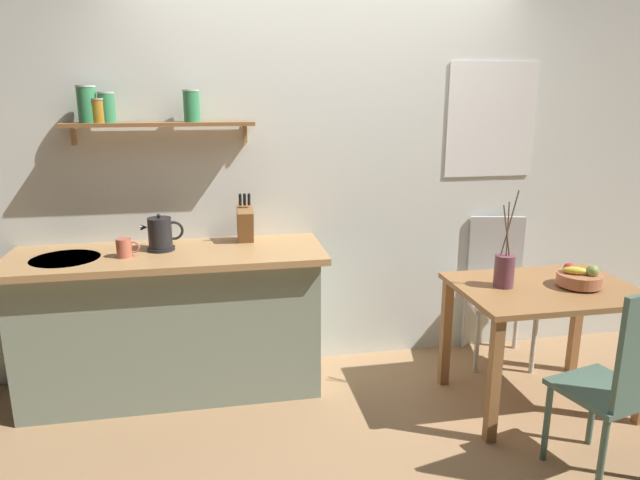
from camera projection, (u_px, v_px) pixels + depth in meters
name	position (u px, v px, depth m)	size (l,w,h in m)	color
ground_plane	(344.00, 401.00, 3.44)	(14.00, 14.00, 0.00)	#A87F56
back_wall	(354.00, 164.00, 3.75)	(6.80, 0.11, 2.70)	silver
kitchen_counter	(173.00, 322.00, 3.45)	(1.83, 0.63, 0.91)	gray
wall_shelf	(136.00, 114.00, 3.28)	(1.10, 0.20, 0.34)	brown
dining_table	(544.00, 305.00, 3.28)	(1.01, 0.73, 0.74)	#9E6B3D
dining_chair_near	(621.00, 380.00, 2.61)	(0.46, 0.46, 0.99)	#4C6B5B
dining_chair_far	(498.00, 284.00, 3.93)	(0.51, 0.52, 0.98)	silver
fruit_bowl	(579.00, 278.00, 3.23)	(0.25, 0.25, 0.14)	#BC704C
twig_vase	(504.00, 270.00, 3.22)	(0.11, 0.11, 0.56)	brown
electric_kettle	(161.00, 234.00, 3.34)	(0.24, 0.16, 0.22)	black
knife_block	(245.00, 222.00, 3.53)	(0.10, 0.20, 0.31)	brown
coffee_mug_by_sink	(125.00, 248.00, 3.21)	(0.13, 0.09, 0.11)	#C6664C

